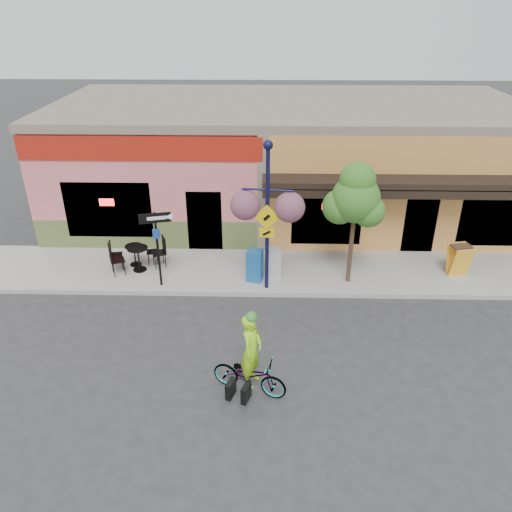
{
  "coord_description": "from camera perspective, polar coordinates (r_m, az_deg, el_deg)",
  "views": [
    {
      "loc": [
        -0.85,
        -12.36,
        8.1
      ],
      "look_at": [
        -1.15,
        0.5,
        1.4
      ],
      "focal_mm": 35.0,
      "sensor_mm": 36.0,
      "label": 1
    }
  ],
  "objects": [
    {
      "name": "bicycle",
      "position": [
        11.65,
        -0.75,
        -13.43
      ],
      "size": [
        1.88,
        1.18,
        0.93
      ],
      "primitive_type": "imported",
      "rotation": [
        0.0,
        0.0,
        1.23
      ],
      "color": "maroon",
      "rests_on": "ground"
    },
    {
      "name": "cafe_set_left",
      "position": [
        16.53,
        -13.3,
        0.05
      ],
      "size": [
        1.98,
        1.51,
        1.06
      ],
      "primitive_type": null,
      "rotation": [
        0.0,
        0.0,
        0.41
      ],
      "color": "black",
      "rests_on": "sidewalk"
    },
    {
      "name": "newspaper_box_grey",
      "position": [
        15.77,
        2.02,
        -0.75
      ],
      "size": [
        0.47,
        0.43,
        0.97
      ],
      "primitive_type": null,
      "rotation": [
        0.0,
        0.0,
        0.06
      ],
      "color": "#B8B8B8",
      "rests_on": "sidewalk"
    },
    {
      "name": "sidewalk",
      "position": [
        16.47,
        4.14,
        -1.72
      ],
      "size": [
        24.0,
        3.0,
        0.15
      ],
      "primitive_type": "cube",
      "color": "#9E9B93",
      "rests_on": "ground"
    },
    {
      "name": "cyclist_rider",
      "position": [
        11.37,
        -0.51,
        -11.75
      ],
      "size": [
        0.63,
        0.77,
        1.81
      ],
      "primitive_type": "imported",
      "rotation": [
        0.0,
        0.0,
        1.23
      ],
      "color": "#A3F019",
      "rests_on": "ground"
    },
    {
      "name": "ground",
      "position": [
        14.8,
        4.44,
        -5.76
      ],
      "size": [
        90.0,
        90.0,
        0.0
      ],
      "primitive_type": "plane",
      "color": "#2D2D30",
      "rests_on": "ground"
    },
    {
      "name": "curb",
      "position": [
        15.22,
        4.36,
        -4.39
      ],
      "size": [
        24.0,
        0.12,
        0.15
      ],
      "primitive_type": "cube",
      "color": "#A8A59E",
      "rests_on": "ground"
    },
    {
      "name": "newspaper_box_blue",
      "position": [
        15.52,
        -0.14,
        -1.1
      ],
      "size": [
        0.55,
        0.51,
        1.03
      ],
      "primitive_type": null,
      "rotation": [
        0.0,
        0.0,
        -0.23
      ],
      "color": "#19569A",
      "rests_on": "sidewalk"
    },
    {
      "name": "lamp_post",
      "position": [
        14.35,
        1.3,
        4.27
      ],
      "size": [
        1.51,
        0.73,
        4.58
      ],
      "primitive_type": null,
      "rotation": [
        0.0,
        0.0,
        -0.11
      ],
      "color": "#12123A",
      "rests_on": "sidewalk"
    },
    {
      "name": "cafe_set_right",
      "position": [
        16.92,
        -13.73,
        0.4
      ],
      "size": [
        1.67,
        1.08,
        0.92
      ],
      "primitive_type": null,
      "rotation": [
        0.0,
        0.0,
        0.22
      ],
      "color": "black",
      "rests_on": "sidewalk"
    },
    {
      "name": "street_tree",
      "position": [
        15.12,
        11.05,
        3.59
      ],
      "size": [
        1.55,
        1.55,
        3.89
      ],
      "primitive_type": null,
      "rotation": [
        0.0,
        0.0,
        0.02
      ],
      "color": "#3D7A26",
      "rests_on": "sidewalk"
    },
    {
      "name": "sandwich_board",
      "position": [
        16.97,
        22.46,
        -0.72
      ],
      "size": [
        0.69,
        0.56,
        1.03
      ],
      "primitive_type": null,
      "rotation": [
        0.0,
        0.0,
        0.18
      ],
      "color": "#FFAE28",
      "rests_on": "sidewalk"
    },
    {
      "name": "one_way_sign",
      "position": [
        15.22,
        -11.14,
        0.69
      ],
      "size": [
        0.95,
        0.43,
        2.43
      ],
      "primitive_type": null,
      "rotation": [
        0.0,
        0.0,
        0.26
      ],
      "color": "black",
      "rests_on": "sidewalk"
    },
    {
      "name": "building",
      "position": [
        20.72,
        3.72,
        11.06
      ],
      "size": [
        18.2,
        8.2,
        4.5
      ],
      "primitive_type": null,
      "color": "#D86B6D",
      "rests_on": "ground"
    }
  ]
}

